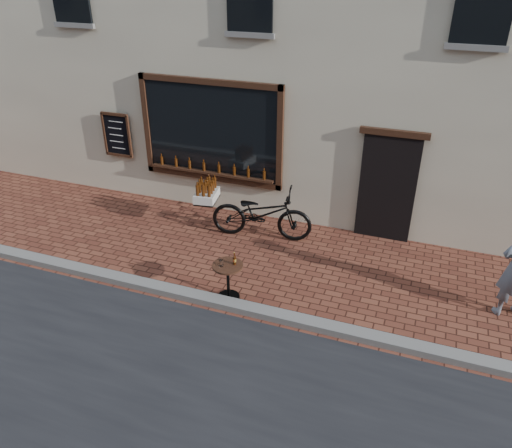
% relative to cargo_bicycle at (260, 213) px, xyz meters
% --- Properties ---
extents(ground, '(90.00, 90.00, 0.00)m').
position_rel_cargo_bicycle_xyz_m(ground, '(0.48, -2.59, -0.56)').
color(ground, '#5B2A1D').
rests_on(ground, ground).
extents(kerb, '(90.00, 0.25, 0.12)m').
position_rel_cargo_bicycle_xyz_m(kerb, '(0.48, -2.39, -0.50)').
color(kerb, slate).
rests_on(kerb, ground).
extents(cargo_bicycle, '(2.46, 1.03, 1.16)m').
position_rel_cargo_bicycle_xyz_m(cargo_bicycle, '(0.00, 0.00, 0.00)').
color(cargo_bicycle, black).
rests_on(cargo_bicycle, ground).
extents(bistro_table, '(0.52, 0.52, 0.90)m').
position_rel_cargo_bicycle_xyz_m(bistro_table, '(0.21, -2.14, -0.08)').
color(bistro_table, black).
rests_on(bistro_table, ground).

